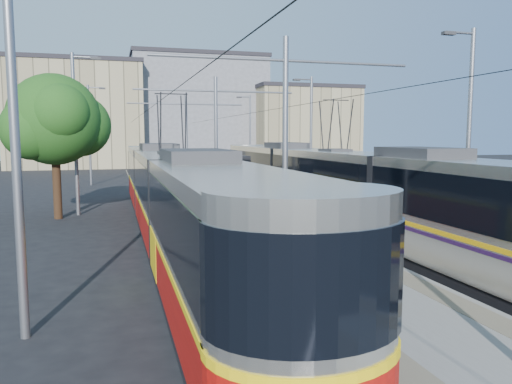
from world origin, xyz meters
name	(u,v)px	position (x,y,z in m)	size (l,w,h in m)	color
ground	(416,335)	(0.00, 0.00, 0.00)	(160.00, 160.00, 0.00)	black
platform	(228,209)	(0.00, 17.00, 0.15)	(4.00, 50.00, 0.30)	gray
tactile_strip_left	(201,207)	(-1.45, 17.00, 0.30)	(0.70, 50.00, 0.01)	gray
tactile_strip_right	(255,205)	(1.45, 17.00, 0.30)	(0.70, 50.00, 0.01)	gray
rails	(228,211)	(0.00, 17.00, 0.02)	(8.71, 70.00, 0.03)	gray
tram_left	(173,196)	(-3.60, 10.44, 1.71)	(2.43, 28.65, 5.50)	black
tram_right	(334,184)	(3.60, 11.69, 1.86)	(2.43, 31.83, 5.50)	black
catenary	(241,124)	(0.00, 14.15, 4.52)	(9.20, 70.00, 7.00)	gray
street_lamps	(213,132)	(0.00, 21.00, 4.18)	(15.18, 38.22, 8.00)	gray
shelter	(240,180)	(0.57, 16.75, 1.68)	(1.02, 1.34, 2.64)	black
tree	(61,122)	(-8.07, 17.25, 4.64)	(4.73, 4.37, 6.87)	#382314
building_left	(77,115)	(-10.00, 60.00, 6.66)	(16.32, 12.24, 13.31)	tan
building_centre	(196,111)	(6.00, 64.00, 7.56)	(18.36, 14.28, 15.09)	gray
building_right	(302,126)	(20.00, 58.00, 5.43)	(14.28, 10.20, 10.84)	tan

